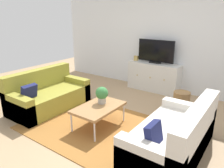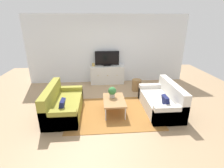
# 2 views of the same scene
# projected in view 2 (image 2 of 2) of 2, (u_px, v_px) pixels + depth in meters

# --- Properties ---
(ground_plane) EXTENTS (10.00, 10.00, 0.00)m
(ground_plane) POSITION_uv_depth(u_px,v_px,m) (113.00, 110.00, 4.93)
(ground_plane) COLOR tan
(wall_back) EXTENTS (6.40, 0.12, 2.70)m
(wall_back) POSITION_uv_depth(u_px,v_px,m) (107.00, 49.00, 6.82)
(wall_back) COLOR white
(wall_back) RESTS_ON ground_plane
(area_rug) EXTENTS (2.50, 1.90, 0.01)m
(area_rug) POSITION_uv_depth(u_px,v_px,m) (113.00, 112.00, 4.79)
(area_rug) COLOR #9E662D
(area_rug) RESTS_ON ground_plane
(couch_left_side) EXTENTS (0.87, 1.66, 0.81)m
(couch_left_side) POSITION_uv_depth(u_px,v_px,m) (61.00, 105.00, 4.63)
(couch_left_side) COLOR olive
(couch_left_side) RESTS_ON ground_plane
(couch_right_side) EXTENTS (0.87, 1.66, 0.81)m
(couch_right_side) POSITION_uv_depth(u_px,v_px,m) (163.00, 102.00, 4.85)
(couch_right_side) COLOR silver
(couch_right_side) RESTS_ON ground_plane
(coffee_table) EXTENTS (0.60, 0.93, 0.40)m
(coffee_table) POSITION_uv_depth(u_px,v_px,m) (114.00, 100.00, 4.69)
(coffee_table) COLOR #A37547
(coffee_table) RESTS_ON ground_plane
(potted_plant) EXTENTS (0.23, 0.23, 0.31)m
(potted_plant) POSITION_uv_depth(u_px,v_px,m) (112.00, 92.00, 4.75)
(potted_plant) COLOR #B7B2A8
(potted_plant) RESTS_ON coffee_table
(tv_console) EXTENTS (1.35, 0.47, 0.73)m
(tv_console) POSITION_uv_depth(u_px,v_px,m) (107.00, 75.00, 6.91)
(tv_console) COLOR silver
(tv_console) RESTS_ON ground_plane
(flat_screen_tv) EXTENTS (0.96, 0.16, 0.60)m
(flat_screen_tv) POSITION_uv_depth(u_px,v_px,m) (107.00, 59.00, 6.69)
(flat_screen_tv) COLOR black
(flat_screen_tv) RESTS_ON tv_console
(mantel_clock) EXTENTS (0.11, 0.07, 0.13)m
(mantel_clock) POSITION_uv_depth(u_px,v_px,m) (93.00, 65.00, 6.71)
(mantel_clock) COLOR tan
(mantel_clock) RESTS_ON tv_console
(wicker_basket) EXTENTS (0.34, 0.34, 0.42)m
(wicker_basket) POSITION_uv_depth(u_px,v_px,m) (137.00, 85.00, 6.23)
(wicker_basket) COLOR #9E7547
(wicker_basket) RESTS_ON ground_plane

